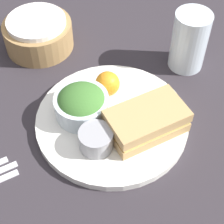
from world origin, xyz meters
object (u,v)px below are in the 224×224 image
at_px(plate, 112,121).
at_px(drink_glass, 189,41).
at_px(sandwich, 146,121).
at_px(dressing_cup, 96,140).
at_px(salad_bowl, 82,104).
at_px(bread_basket, 38,34).

xyz_separation_m(plate, drink_glass, (0.19, 0.15, 0.06)).
xyz_separation_m(plate, sandwich, (0.06, -0.04, 0.03)).
bearing_deg(dressing_cup, plate, 58.43).
distance_m(plate, dressing_cup, 0.08).
relative_size(plate, drink_glass, 2.23).
bearing_deg(salad_bowl, bread_basket, 109.49).
bearing_deg(bread_basket, salad_bowl, -70.51).
distance_m(plate, salad_bowl, 0.07).
xyz_separation_m(salad_bowl, dressing_cup, (0.02, -0.08, -0.01)).
bearing_deg(bread_basket, plate, -61.36).
xyz_separation_m(salad_bowl, bread_basket, (-0.08, 0.24, -0.01)).
height_order(salad_bowl, dressing_cup, salad_bowl).
height_order(drink_glass, bread_basket, drink_glass).
bearing_deg(drink_glass, salad_bowl, -152.40).
bearing_deg(bread_basket, drink_glass, -18.00).
bearing_deg(plate, sandwich, -29.66).
height_order(plate, drink_glass, drink_glass).
xyz_separation_m(salad_bowl, drink_glass, (0.25, 0.13, 0.02)).
height_order(plate, bread_basket, bread_basket).
height_order(sandwich, bread_basket, bread_basket).
distance_m(drink_glass, bread_basket, 0.35).
bearing_deg(sandwich, plate, 150.34).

